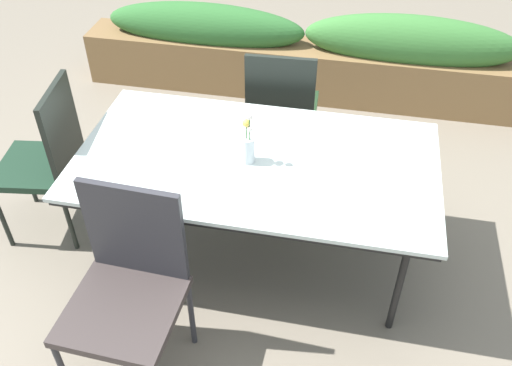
% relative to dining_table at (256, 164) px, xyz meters
% --- Properties ---
extents(ground_plane, '(12.00, 12.00, 0.00)m').
position_rel_dining_table_xyz_m(ground_plane, '(0.03, -0.02, -0.67)').
color(ground_plane, '#756B5B').
extents(dining_table, '(1.83, 1.00, 0.71)m').
position_rel_dining_table_xyz_m(dining_table, '(0.00, 0.00, 0.00)').
color(dining_table, silver).
rests_on(dining_table, ground).
extents(chair_end_left, '(0.49, 0.49, 0.97)m').
position_rel_dining_table_xyz_m(chair_end_left, '(-1.19, 0.01, -0.13)').
color(chair_end_left, '#183122').
rests_on(chair_end_left, ground).
extents(chair_near_left, '(0.49, 0.49, 0.98)m').
position_rel_dining_table_xyz_m(chair_near_left, '(-0.41, -0.77, -0.12)').
color(chair_near_left, '#382F2E').
rests_on(chair_near_left, ground).
extents(chair_far_side, '(0.46, 0.46, 0.94)m').
position_rel_dining_table_xyz_m(chair_far_side, '(0.01, 0.78, -0.13)').
color(chair_far_side, '#1C321B').
rests_on(chair_far_side, ground).
extents(flower_vase, '(0.07, 0.07, 0.29)m').
position_rel_dining_table_xyz_m(flower_vase, '(-0.04, -0.03, 0.14)').
color(flower_vase, silver).
rests_on(flower_vase, dining_table).
extents(planter_box, '(3.58, 0.37, 0.74)m').
position_rel_dining_table_xyz_m(planter_box, '(0.03, 1.85, -0.32)').
color(planter_box, brown).
rests_on(planter_box, ground).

